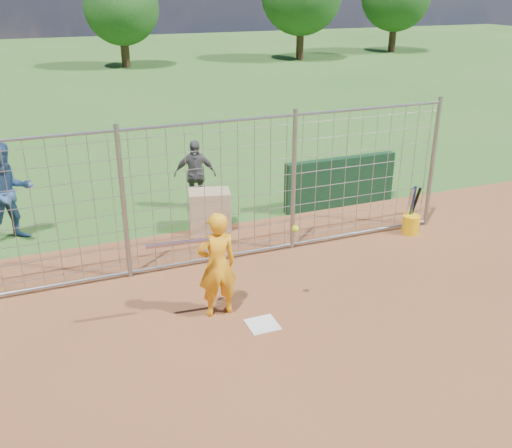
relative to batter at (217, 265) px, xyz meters
name	(u,v)px	position (x,y,z in m)	size (l,w,h in m)	color
ground	(257,318)	(0.49, -0.34, -0.81)	(100.00, 100.00, 0.00)	#2D591E
home_plate	(262,325)	(0.49, -0.54, -0.80)	(0.43, 0.43, 0.02)	silver
dugout_wall	(340,182)	(3.89, 3.26, -0.26)	(2.60, 0.20, 1.10)	#11381E
batter	(217,265)	(0.00, 0.00, 0.00)	(0.59, 0.39, 1.62)	#FFA416
bystander_a	(9,193)	(-2.77, 3.97, 0.15)	(0.93, 0.73, 1.92)	navy
bystander_b	(195,175)	(0.91, 4.29, -0.04)	(0.90, 0.37, 1.53)	#515155
equipment_bin	(210,210)	(0.86, 3.09, -0.41)	(0.80, 0.55, 0.80)	tan
equipment_in_play	(208,239)	(-0.18, -0.19, 0.52)	(2.20, 0.20, 0.12)	silver
bucket_with_bats	(411,222)	(4.45, 1.42, -0.57)	(0.34, 0.37, 0.98)	yellow
backstop_fence	(213,195)	(0.49, 1.66, 0.45)	(9.08, 0.08, 2.60)	gray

